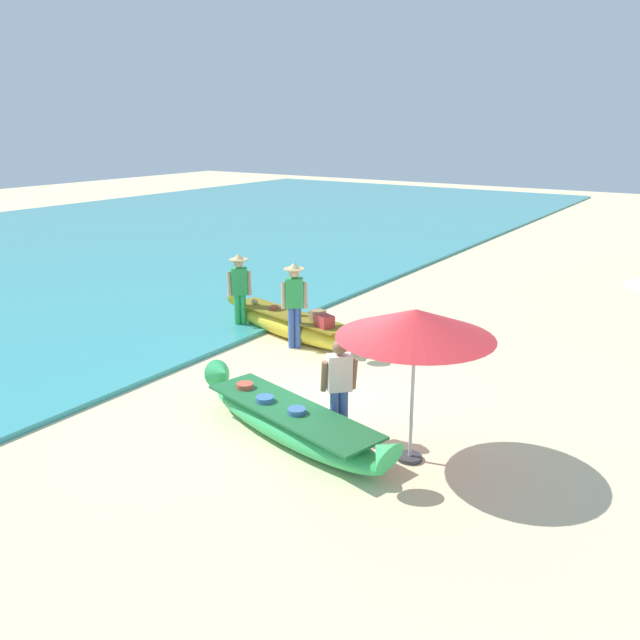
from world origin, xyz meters
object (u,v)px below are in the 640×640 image
Objects in this scene: boat_green_foreground at (291,422)px; person_vendor_hatted at (294,299)px; person_vendor_assistant at (239,286)px; person_tourist_customer at (339,384)px; patio_umbrella_large at (416,324)px; boat_yellow_midground at (290,324)px.

person_vendor_hatted is (-2.41, 3.45, 0.79)m from boat_green_foreground.
person_vendor_hatted is 1.92m from person_vendor_assistant.
person_tourist_customer is 0.70× the size of patio_umbrella_large.
boat_green_foreground is 2.35× the size of person_vendor_assistant.
person_vendor_hatted is at bearing 125.03° from boat_green_foreground.
person_vendor_assistant is (-1.87, 0.43, -0.06)m from person_vendor_hatted.
person_vendor_assistant is at bearing -177.26° from boat_yellow_midground.
person_tourist_customer is 0.89× the size of person_vendor_assistant.
boat_yellow_midground is (-2.89, 3.94, 0.03)m from boat_green_foreground.
patio_umbrella_large is at bearing -36.89° from boat_yellow_midground.
patio_umbrella_large is (1.78, 0.44, 1.75)m from boat_green_foreground.
patio_umbrella_large is at bearing 13.77° from boat_green_foreground.
person_vendor_hatted is 0.83× the size of patio_umbrella_large.
person_tourist_customer is (3.45, -3.48, 0.57)m from boat_yellow_midground.
person_tourist_customer is (0.56, 0.46, 0.60)m from boat_green_foreground.
person_vendor_assistant is at bearing 137.90° from boat_green_foreground.
person_vendor_hatted is at bearing 144.32° from patio_umbrella_large.
patio_umbrella_large is (1.21, -0.03, 1.15)m from person_tourist_customer.
person_tourist_customer is at bearing -35.11° from person_vendor_assistant.
patio_umbrella_large is at bearing -35.68° from person_vendor_hatted.
boat_yellow_midground is 1.03m from person_vendor_hatted.
boat_yellow_midground is 4.93m from person_tourist_customer.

